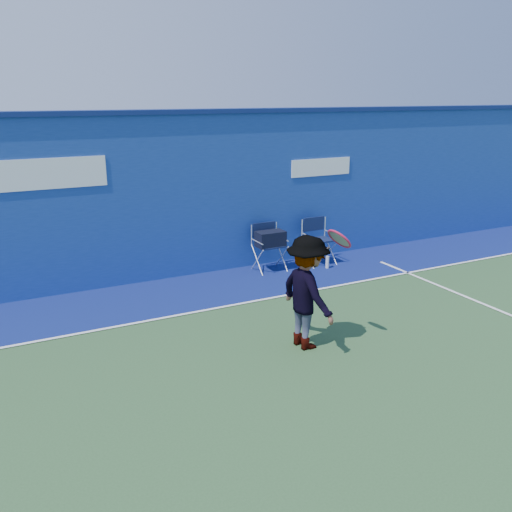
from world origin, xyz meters
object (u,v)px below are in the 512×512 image
directors_chair_right (319,250)px  tennis_player (307,292)px  directors_chair_left (270,252)px  water_bottle (327,262)px

directors_chair_right → tennis_player: (-2.23, -3.11, 0.50)m
directors_chair_left → water_bottle: directors_chair_left is taller
directors_chair_left → tennis_player: tennis_player is taller
directors_chair_right → water_bottle: size_ratio=3.67×
water_bottle → directors_chair_right: bearing=86.0°
water_bottle → tennis_player: 3.60m
water_bottle → tennis_player: tennis_player is taller
directors_chair_left → water_bottle: 1.19m
directors_chair_left → water_bottle: bearing=-20.5°
directors_chair_right → directors_chair_left: bearing=177.1°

